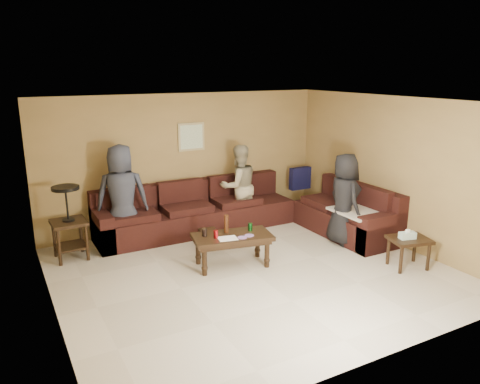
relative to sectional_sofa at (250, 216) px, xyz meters
The scene contains 10 objects.
room 2.18m from the sectional_sofa, 118.22° to the right, with size 5.60×5.50×2.50m.
sectional_sofa is the anchor object (origin of this frame).
coffee_table 1.52m from the sectional_sofa, 129.87° to the right, with size 1.28×0.81×0.78m.
end_table_left 3.12m from the sectional_sofa, behind, with size 0.54×0.54×1.18m.
side_table_right 2.83m from the sectional_sofa, 61.86° to the right, with size 0.67×0.60×0.62m.
waste_bin 1.07m from the sectional_sofa, 160.57° to the right, with size 0.27×0.27×0.33m, color black.
wall_art 1.82m from the sectional_sofa, 126.63° to the left, with size 0.52×0.04×0.52m.
person_left 2.31m from the sectional_sofa, 168.42° to the left, with size 0.85×0.56×1.75m, color #2F3342.
person_middle 0.63m from the sectional_sofa, 88.82° to the left, with size 0.76×0.59×1.57m, color tan.
person_right 1.74m from the sectional_sofa, 46.80° to the right, with size 0.77×0.50×1.57m, color black.
Camera 1 is at (-3.22, -5.56, 2.95)m, focal length 35.00 mm.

